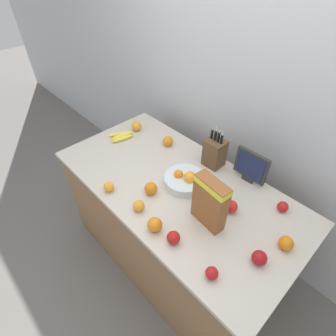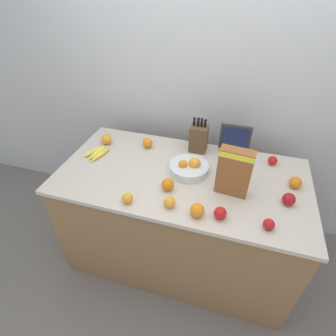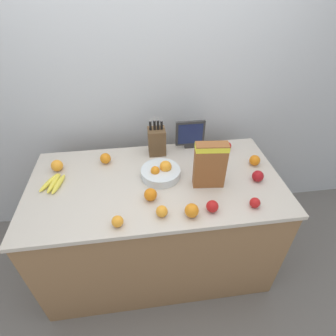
{
  "view_description": "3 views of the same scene",
  "coord_description": "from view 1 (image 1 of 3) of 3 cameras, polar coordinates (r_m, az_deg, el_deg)",
  "views": [
    {
      "loc": [
        0.87,
        -0.9,
        2.18
      ],
      "look_at": [
        -0.07,
        -0.0,
        1.02
      ],
      "focal_mm": 28.0,
      "sensor_mm": 36.0,
      "label": 1
    },
    {
      "loc": [
        0.32,
        -1.4,
        2.08
      ],
      "look_at": [
        -0.09,
        -0.02,
        0.97
      ],
      "focal_mm": 28.0,
      "sensor_mm": 36.0,
      "label": 2
    },
    {
      "loc": [
        -0.1,
        -1.37,
        2.11
      ],
      "look_at": [
        0.09,
        0.02,
        1.0
      ],
      "focal_mm": 28.0,
      "sensor_mm": 36.0,
      "label": 3
    }
  ],
  "objects": [
    {
      "name": "orange_front_left",
      "position": [
        2.08,
        -0.04,
        5.89
      ],
      "size": [
        0.08,
        0.08,
        0.08
      ],
      "primitive_type": "sphere",
      "color": "orange",
      "rests_on": "counter"
    },
    {
      "name": "banana_bunch",
      "position": [
        2.21,
        -10.1,
        6.83
      ],
      "size": [
        0.16,
        0.22,
        0.03
      ],
      "rotation": [
        0.0,
        0.0,
        4.35
      ],
      "color": "yellow",
      "rests_on": "counter"
    },
    {
      "name": "fruit_bowl",
      "position": [
        1.75,
        3.68,
        -2.56
      ],
      "size": [
        0.28,
        0.28,
        0.12
      ],
      "color": "silver",
      "rests_on": "counter"
    },
    {
      "name": "orange_front_center",
      "position": [
        1.69,
        -3.77,
        -4.47
      ],
      "size": [
        0.08,
        0.08,
        0.08
      ],
      "primitive_type": "sphere",
      "color": "orange",
      "rests_on": "counter"
    },
    {
      "name": "cereal_box",
      "position": [
        1.45,
        9.13,
        -7.14
      ],
      "size": [
        0.21,
        0.1,
        0.32
      ],
      "rotation": [
        0.0,
        0.0,
        -0.1
      ],
      "color": "brown",
      "rests_on": "counter"
    },
    {
      "name": "orange_front_right",
      "position": [
        1.51,
        -2.94,
        -12.21
      ],
      "size": [
        0.08,
        0.08,
        0.08
      ],
      "primitive_type": "sphere",
      "color": "orange",
      "rests_on": "counter"
    },
    {
      "name": "apple_middle",
      "position": [
        1.74,
        23.72,
        -7.73
      ],
      "size": [
        0.07,
        0.07,
        0.07
      ],
      "primitive_type": "sphere",
      "color": "red",
      "rests_on": "counter"
    },
    {
      "name": "apple_by_knife_block",
      "position": [
        1.39,
        9.52,
        -21.64
      ],
      "size": [
        0.06,
        0.06,
        0.06
      ],
      "primitive_type": "sphere",
      "color": "red",
      "rests_on": "counter"
    },
    {
      "name": "apple_rear",
      "position": [
        1.46,
        1.2,
        -14.91
      ],
      "size": [
        0.07,
        0.07,
        0.07
      ],
      "primitive_type": "sphere",
      "color": "red",
      "rests_on": "counter"
    },
    {
      "name": "wall_back",
      "position": [
        1.99,
        16.05,
        13.97
      ],
      "size": [
        9.0,
        0.06,
        2.6
      ],
      "color": "silver",
      "rests_on": "ground_plane"
    },
    {
      "name": "small_monitor",
      "position": [
        1.8,
        17.6,
        0.34
      ],
      "size": [
        0.23,
        0.03,
        0.24
      ],
      "color": "#2D2D2D",
      "rests_on": "counter"
    },
    {
      "name": "orange_mid_left",
      "position": [
        2.27,
        -6.87,
        9.09
      ],
      "size": [
        0.08,
        0.08,
        0.08
      ],
      "primitive_type": "sphere",
      "color": "orange",
      "rests_on": "counter"
    },
    {
      "name": "apple_leftmost",
      "position": [
        1.47,
        19.26,
        -18.0
      ],
      "size": [
        0.08,
        0.08,
        0.08
      ],
      "primitive_type": "sphere",
      "color": "#A31419",
      "rests_on": "counter"
    },
    {
      "name": "counter",
      "position": [
        2.13,
        1.44,
        -12.14
      ],
      "size": [
        1.75,
        0.89,
        0.92
      ],
      "color": "olive",
      "rests_on": "ground_plane"
    },
    {
      "name": "orange_by_cereal",
      "position": [
        1.75,
        -12.75,
        -4.03
      ],
      "size": [
        0.07,
        0.07,
        0.07
      ],
      "primitive_type": "sphere",
      "color": "orange",
      "rests_on": "counter"
    },
    {
      "name": "ground_plane",
      "position": [
        2.51,
        1.26,
        -18.32
      ],
      "size": [
        14.0,
        14.0,
        0.0
      ],
      "primitive_type": "plane",
      "color": "slate"
    },
    {
      "name": "orange_back_center",
      "position": [
        1.61,
        -6.42,
        -8.17
      ],
      "size": [
        0.07,
        0.07,
        0.07
      ],
      "primitive_type": "sphere",
      "color": "orange",
      "rests_on": "counter"
    },
    {
      "name": "orange_mid_right",
      "position": [
        1.57,
        24.3,
        -14.68
      ],
      "size": [
        0.08,
        0.08,
        0.08
      ],
      "primitive_type": "sphere",
      "color": "orange",
      "rests_on": "counter"
    },
    {
      "name": "apple_near_bananas",
      "position": [
        1.64,
        13.65,
        -8.12
      ],
      "size": [
        0.08,
        0.08,
        0.08
      ],
      "primitive_type": "sphere",
      "color": "red",
      "rests_on": "counter"
    },
    {
      "name": "knife_block",
      "position": [
        1.88,
        10.11,
        3.34
      ],
      "size": [
        0.13,
        0.12,
        0.32
      ],
      "color": "brown",
      "rests_on": "counter"
    }
  ]
}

